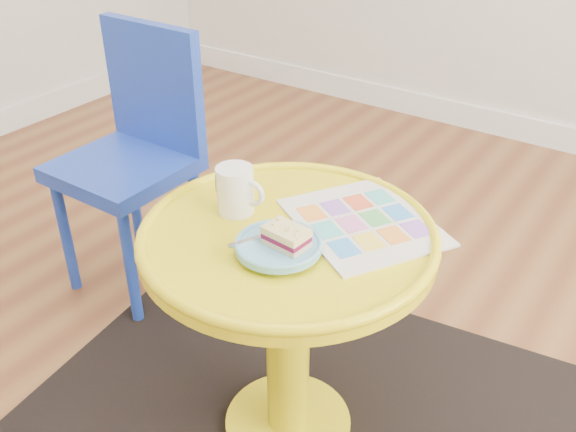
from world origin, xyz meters
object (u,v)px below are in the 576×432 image
Objects in this scene: side_table at (288,296)px; plate at (278,246)px; newspaper at (363,222)px; chair at (137,145)px; mug at (236,189)px.

side_table is 0.20m from plate.
newspaper is at bearing 67.04° from plate.
newspaper is 0.21m from plate.
newspaper is at bearing -10.61° from chair.
mug reaches higher than side_table.
chair reaches higher than side_table.
mug is (-0.14, 0.01, 0.22)m from side_table.
side_table is 0.80m from chair.
side_table is 3.63× the size of plate.
plate is at bearing -69.11° from side_table.
mug is at bearing -24.07° from chair.
chair is at bearing -159.61° from newspaper.
mug is 0.19m from plate.
plate reaches higher than side_table.
chair is 7.15× the size of mug.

